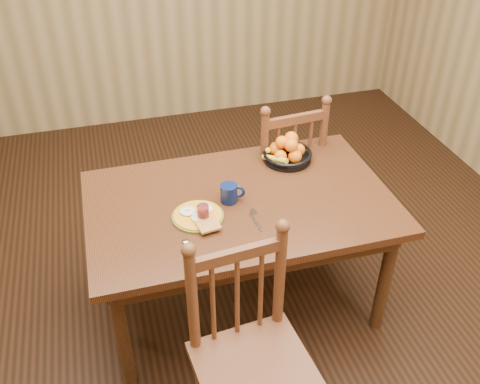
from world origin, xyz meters
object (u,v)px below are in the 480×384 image
object	(u,v)px
chair_near	(251,358)
fruit_bowl	(287,152)
chair_far	(281,170)
coffee_mug	(230,193)
dining_table	(240,212)
breakfast_plate	(198,216)

from	to	relation	value
chair_near	fruit_bowl	xyz separation A→B (m)	(0.55, 1.11, 0.29)
chair_far	coffee_mug	distance (m)	0.79
dining_table	fruit_bowl	bearing A→B (deg)	39.55
dining_table	chair_near	world-z (taller)	chair_near
chair_far	chair_near	distance (m)	1.49
chair_far	coffee_mug	world-z (taller)	chair_far
chair_near	fruit_bowl	world-z (taller)	chair_near
chair_far	breakfast_plate	xyz separation A→B (m)	(-0.68, -0.65, 0.25)
breakfast_plate	fruit_bowl	size ratio (longest dim) A/B	1.02
dining_table	fruit_bowl	size ratio (longest dim) A/B	5.52
breakfast_plate	fruit_bowl	world-z (taller)	fruit_bowl
coffee_mug	fruit_bowl	size ratio (longest dim) A/B	0.46
breakfast_plate	coffee_mug	world-z (taller)	coffee_mug
chair_far	chair_near	size ratio (longest dim) A/B	0.99
chair_far	breakfast_plate	size ratio (longest dim) A/B	3.56
chair_far	fruit_bowl	world-z (taller)	chair_far
coffee_mug	breakfast_plate	bearing A→B (deg)	-152.78
dining_table	chair_far	bearing A→B (deg)	52.04
dining_table	chair_near	distance (m)	0.84
chair_near	breakfast_plate	distance (m)	0.76
dining_table	coffee_mug	xyz separation A→B (m)	(-0.05, 0.00, 0.14)
coffee_mug	chair_near	bearing A→B (deg)	-98.70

